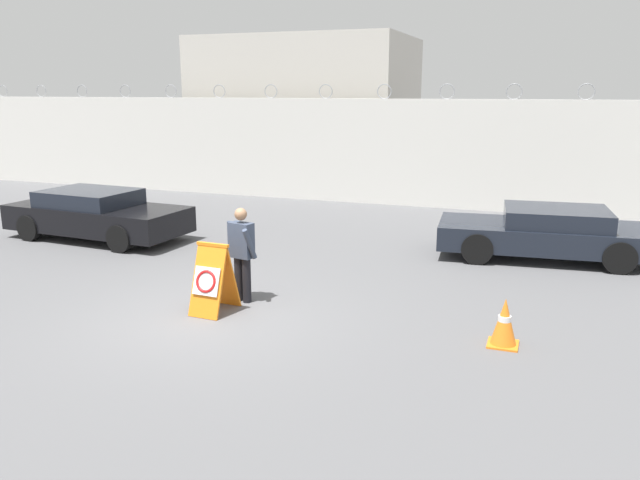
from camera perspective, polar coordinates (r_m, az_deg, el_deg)
ground_plane at (r=10.47m, az=-10.19°, el=-6.95°), size 90.00×90.00×0.00m
perimeter_wall at (r=20.30m, az=5.78°, el=8.02°), size 36.00×0.30×3.81m
building_block at (r=25.06m, az=-1.15°, el=11.65°), size 7.87×5.54×5.56m
barricade_sign at (r=10.51m, az=-9.79°, el=-3.46°), size 0.59×0.83×1.18m
security_guard at (r=10.87m, az=-7.17°, el=-0.97°), size 0.61×0.48×1.67m
traffic_cone_near at (r=9.49m, az=16.51°, el=-7.23°), size 0.44×0.44×0.72m
parked_car_front_coupe at (r=16.46m, az=-19.77°, el=2.24°), size 4.67×2.12×1.21m
parked_car_far_side at (r=14.53m, az=19.99°, el=0.66°), size 4.65×2.27×1.13m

